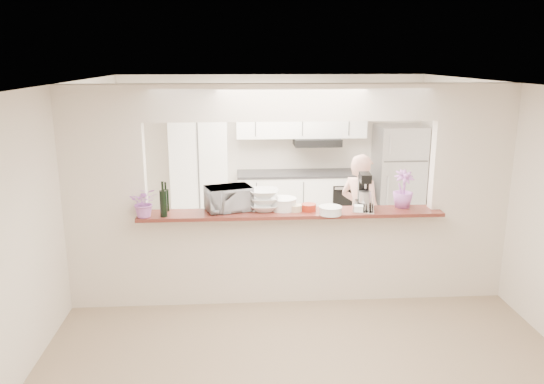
{
  "coord_description": "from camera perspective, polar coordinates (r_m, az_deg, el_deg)",
  "views": [
    {
      "loc": [
        -0.59,
        -5.73,
        2.77
      ],
      "look_at": [
        -0.19,
        0.3,
        1.23
      ],
      "focal_mm": 35.0,
      "sensor_mm": 36.0,
      "label": 1
    }
  ],
  "objects": [
    {
      "name": "flower_left",
      "position": [
        5.87,
        -13.55,
        -1.08
      ],
      "size": [
        0.32,
        0.28,
        0.33
      ],
      "primitive_type": "imported",
      "rotation": [
        0.0,
        0.0,
        0.08
      ],
      "color": "pink",
      "rests_on": "bar_counter"
    },
    {
      "name": "flower_right",
      "position": [
        6.25,
        13.93,
        0.32
      ],
      "size": [
        0.28,
        0.28,
        0.43
      ],
      "primitive_type": "imported",
      "rotation": [
        0.0,
        0.0,
        0.19
      ],
      "color": "#D472CD",
      "rests_on": "bar_counter"
    },
    {
      "name": "red_bowl",
      "position": [
        5.98,
        3.96,
        -1.66
      ],
      "size": [
        0.17,
        0.17,
        0.08
      ],
      "primitive_type": "cylinder",
      "color": "maroon",
      "rests_on": "bar_counter"
    },
    {
      "name": "tile_overlay",
      "position": [
        7.81,
        0.81,
        -6.44
      ],
      "size": [
        5.0,
        2.9,
        0.01
      ],
      "primitive_type": "cube",
      "color": "beige",
      "rests_on": "floor"
    },
    {
      "name": "wine_bottle_b",
      "position": [
        6.06,
        -11.33,
        -0.82
      ],
      "size": [
        0.07,
        0.07,
        0.33
      ],
      "color": "black",
      "rests_on": "bar_counter"
    },
    {
      "name": "partition",
      "position": [
        5.9,
        2.06,
        1.68
      ],
      "size": [
        5.0,
        0.15,
        2.5
      ],
      "color": "silver",
      "rests_on": "floor"
    },
    {
      "name": "refrigerator",
      "position": [
        8.99,
        13.39,
        1.58
      ],
      "size": [
        0.75,
        0.7,
        1.7
      ],
      "primitive_type": "cube",
      "color": "#B0B0B5",
      "rests_on": "floor"
    },
    {
      "name": "kitchen_cabinets",
      "position": [
        8.65,
        -1.02,
        2.32
      ],
      "size": [
        3.15,
        0.62,
        2.25
      ],
      "color": "white",
      "rests_on": "floor"
    },
    {
      "name": "person",
      "position": [
        7.01,
        9.44,
        -2.36
      ],
      "size": [
        0.67,
        0.67,
        1.57
      ],
      "primitive_type": "imported",
      "rotation": [
        0.0,
        0.0,
        2.38
      ],
      "color": "#DDA290",
      "rests_on": "floor"
    },
    {
      "name": "tan_bowl",
      "position": [
        5.97,
        2.54,
        -1.72
      ],
      "size": [
        0.15,
        0.15,
        0.07
      ],
      "primitive_type": "cylinder",
      "color": "#CBB58F",
      "rests_on": "bar_counter"
    },
    {
      "name": "stand_mixer",
      "position": [
        6.15,
        9.89,
        -0.0
      ],
      "size": [
        0.2,
        0.29,
        0.41
      ],
      "color": "black",
      "rests_on": "bar_counter"
    },
    {
      "name": "plate_stack_a",
      "position": [
        6.0,
        1.24,
        -1.29
      ],
      "size": [
        0.3,
        0.3,
        0.14
      ],
      "color": "white",
      "rests_on": "bar_counter"
    },
    {
      "name": "utensil_caddy",
      "position": [
        5.98,
        9.81,
        -1.29
      ],
      "size": [
        0.27,
        0.19,
        0.23
      ],
      "color": "silver",
      "rests_on": "bar_counter"
    },
    {
      "name": "serving_bowls",
      "position": [
        5.96,
        -0.85,
        -0.9
      ],
      "size": [
        0.33,
        0.33,
        0.24
      ],
      "primitive_type": "imported",
      "rotation": [
        0.0,
        0.0,
        -0.03
      ],
      "color": "white",
      "rests_on": "bar_counter"
    },
    {
      "name": "toaster_oven",
      "position": [
        5.98,
        -4.7,
        -0.7
      ],
      "size": [
        0.57,
        0.47,
        0.27
      ],
      "primitive_type": "imported",
      "rotation": [
        0.0,
        0.0,
        0.31
      ],
      "color": "#B5B5BA",
      "rests_on": "bar_counter"
    },
    {
      "name": "floor",
      "position": [
        6.39,
        1.94,
        -11.4
      ],
      "size": [
        6.0,
        6.0,
        0.0
      ],
      "primitive_type": "plane",
      "color": "tan",
      "rests_on": "ground"
    },
    {
      "name": "bar_counter",
      "position": [
        6.16,
        1.99,
        -6.59
      ],
      "size": [
        3.4,
        0.38,
        1.09
      ],
      "color": "silver",
      "rests_on": "floor"
    },
    {
      "name": "plate_stack_b",
      "position": [
        5.86,
        6.31,
        -1.99
      ],
      "size": [
        0.25,
        0.25,
        0.09
      ],
      "color": "white",
      "rests_on": "bar_counter"
    },
    {
      "name": "wine_bottle_a",
      "position": [
        5.84,
        -11.61,
        -1.16
      ],
      "size": [
        0.08,
        0.08,
        0.39
      ],
      "color": "black",
      "rests_on": "bar_counter"
    }
  ]
}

